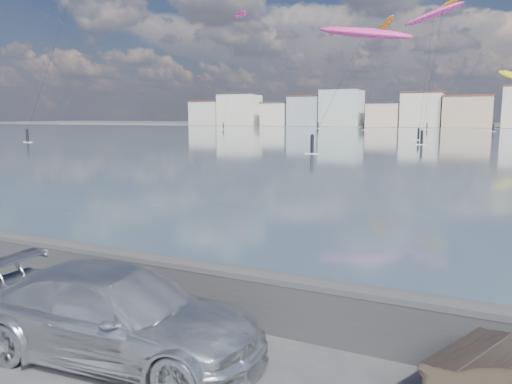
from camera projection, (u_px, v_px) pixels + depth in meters
ground at (69, 378)px, 7.10m from camera, size 700.00×700.00×0.00m
bay_water at (469, 138)px, 88.27m from camera, size 500.00×177.00×0.00m
far_shore_strip at (487, 127)px, 184.53m from camera, size 500.00×60.00×0.00m
seawall at (178, 282)px, 9.41m from camera, size 400.00×0.36×1.08m
far_buildings at (491, 110)px, 170.63m from camera, size 240.79×13.26×14.60m
car_silver at (116, 314)px, 7.61m from camera, size 4.90×2.35×1.38m
kitesurfer_0 at (240, 16)px, 152.86m from camera, size 9.45×17.73×35.42m
kitesurfer_1 at (364, 34)px, 56.44m from camera, size 11.07×12.70×14.67m
kitesurfer_7 at (512, 76)px, 132.36m from camera, size 8.76×17.38×17.08m
kitesurfer_10 at (333, 32)px, 159.14m from camera, size 6.99×12.10×32.42m
kitesurfer_11 at (444, 10)px, 144.42m from camera, size 9.50×11.53×37.95m
kitesurfer_12 at (434, 15)px, 82.73m from camera, size 10.01×10.59×22.79m
kitesurfer_15 at (383, 28)px, 148.06m from camera, size 8.88×19.90×33.36m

